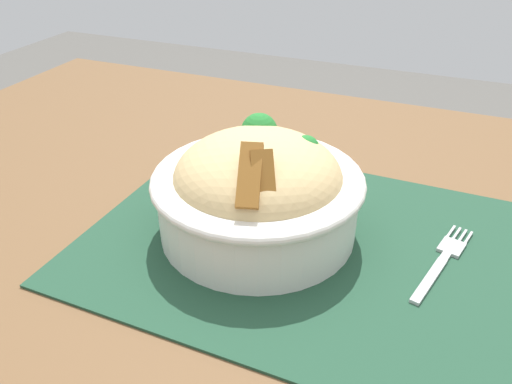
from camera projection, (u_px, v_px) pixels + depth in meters
The scene contains 4 objects.
table at pixel (311, 294), 0.55m from camera, with size 1.30×0.87×0.75m.
placemat at pixel (308, 245), 0.52m from camera, with size 0.45×0.33×0.00m, color #1E422D.
bowl at pixel (256, 192), 0.51m from camera, with size 0.22×0.22×0.12m.
fork at pixel (443, 259), 0.50m from camera, with size 0.05×0.14×0.00m.
Camera 1 is at (0.10, -0.41, 1.07)m, focal length 35.85 mm.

